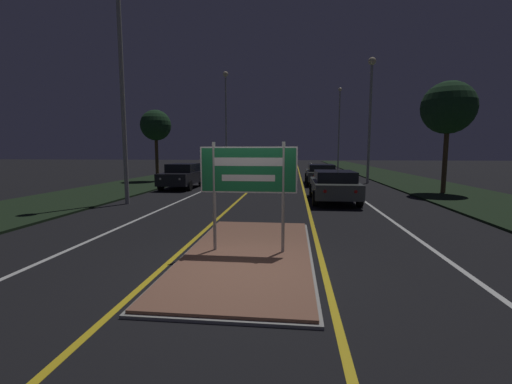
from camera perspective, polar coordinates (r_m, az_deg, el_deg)
The scene contains 21 objects.
ground_plane at distance 6.78m, azimuth -2.31°, elevation -12.80°, with size 160.00×160.00×0.00m, color black.
median_island at distance 7.65m, azimuth -1.25°, elevation -10.16°, with size 2.76×6.12×0.10m.
verge_left at distance 28.40m, azimuth -15.38°, elevation 2.09°, with size 5.00×100.00×0.08m.
verge_right at distance 27.75m, azimuth 24.17°, elevation 1.63°, with size 5.00×100.00×0.08m.
centre_line_yellow_left at distance 31.49m, azimuth 1.64°, elevation 2.71°, with size 0.12×70.00×0.01m.
centre_line_yellow_right at distance 31.40m, azimuth 7.36°, elevation 2.64°, with size 0.12×70.00×0.01m.
lane_line_white_left at distance 31.81m, azimuth -3.09°, elevation 2.75°, with size 0.12×70.00×0.01m.
lane_line_white_right at distance 31.56m, azimuth 12.15°, elevation 2.57°, with size 0.12×70.00×0.01m.
edge_line_white_left at distance 32.44m, azimuth -8.34°, elevation 2.76°, with size 0.10×70.00×0.01m.
edge_line_white_right at distance 32.01m, azimuth 17.50°, elevation 2.46°, with size 0.10×70.00×0.01m.
highway_sign at distance 7.32m, azimuth -1.29°, elevation 2.90°, with size 2.08×0.07×2.37m.
streetlight_left_near at distance 16.27m, azimuth -21.69°, elevation 21.80°, with size 0.59×0.59×9.81m.
streetlight_left_far at distance 39.03m, azimuth -5.05°, elevation 13.99°, with size 0.57×0.57×10.91m.
streetlight_right_near at distance 25.61m, azimuth 18.55°, elevation 14.03°, with size 0.53×0.53×8.61m.
streetlight_right_far at distance 44.80m, azimuth 13.70°, elevation 11.45°, with size 0.46×0.46×10.06m.
car_receding_0 at distance 15.79m, azimuth 12.83°, elevation 1.13°, with size 2.03×4.63×1.40m.
car_receding_1 at distance 23.79m, azimuth 10.72°, elevation 3.05°, with size 2.01×4.77×1.38m.
car_approaching_0 at distance 21.45m, azimuth -12.19°, elevation 2.69°, with size 1.92×4.18×1.50m.
car_approaching_1 at distance 33.97m, azimuth 0.53°, elevation 4.29°, with size 2.03×4.59×1.43m.
roadside_palm_left at distance 26.44m, azimuth -16.37°, elevation 10.54°, with size 2.22×2.22×5.18m.
roadside_palm_right at distance 20.62m, azimuth 29.41°, elevation 12.08°, with size 2.68×2.68×5.76m.
Camera 1 is at (0.96, -6.31, 2.28)m, focal length 24.00 mm.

